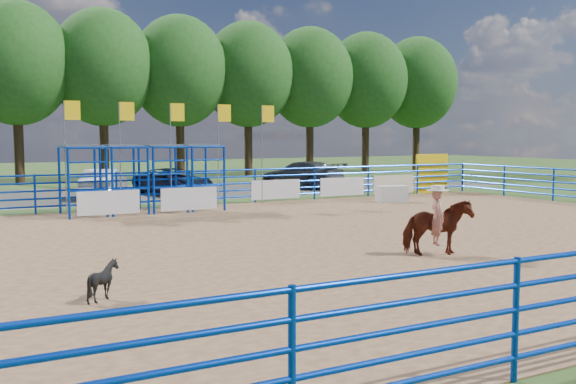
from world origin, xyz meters
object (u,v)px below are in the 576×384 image
Objects in this scene: announcer_table at (392,194)px; car_b at (104,183)px; horse_and_rider at (437,222)px; calf at (103,280)px; car_d at (302,175)px; car_c at (174,181)px.

announcer_table is 0.32× the size of car_b.
horse_and_rider is at bearing -122.36° from announcer_table.
calf is 25.20m from car_d.
car_d is at bearing -11.51° from car_c.
horse_and_rider is at bearing 125.93° from car_b.
announcer_table is 0.28× the size of car_c.
calf is 0.17× the size of car_b.
calf is at bearing -142.85° from announcer_table.
car_b is at bearing -8.72° from calf.
calf is 0.14× the size of car_d.
horse_and_rider reaches higher than car_c.
car_c is (-0.52, 18.75, -0.18)m from horse_and_rider.
horse_and_rider is at bearing -82.79° from calf.
car_c is (3.43, 0.19, -0.03)m from car_b.
announcer_table is 1.88× the size of calf.
car_b reaches higher than car_c.
car_b is at bearing 144.02° from announcer_table.
announcer_table reaches higher than calf.
horse_and_rider is at bearing 47.98° from car_d.
car_d is at bearing -151.16° from car_b.
car_d is (15.26, 20.05, 0.38)m from calf.
announcer_table is 12.73m from horse_and_rider.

